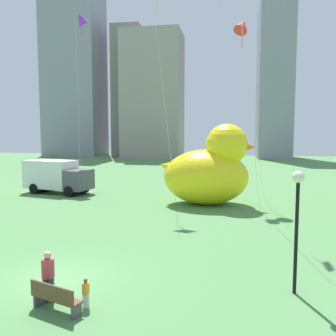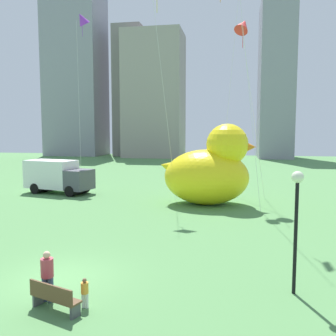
% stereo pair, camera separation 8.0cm
% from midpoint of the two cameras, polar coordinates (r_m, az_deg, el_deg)
% --- Properties ---
extents(ground_plane, '(140.00, 140.00, 0.00)m').
position_cam_midpoint_polar(ground_plane, '(14.75, -16.36, -16.08)').
color(ground_plane, '#50854A').
extents(park_bench, '(1.78, 1.01, 0.90)m').
position_cam_midpoint_polar(park_bench, '(12.22, -17.21, -18.43)').
color(park_bench, brown).
rests_on(park_bench, ground).
extents(person_adult, '(0.40, 0.40, 1.64)m').
position_cam_midpoint_polar(person_adult, '(12.81, -18.13, -15.23)').
color(person_adult, '#38476B').
rests_on(person_adult, ground).
extents(person_child, '(0.23, 0.23, 0.94)m').
position_cam_midpoint_polar(person_child, '(12.23, -12.72, -18.06)').
color(person_child, silver).
rests_on(person_child, ground).
extents(giant_inflatable_duck, '(7.15, 4.59, 5.92)m').
position_cam_midpoint_polar(giant_inflatable_duck, '(27.31, 6.29, -0.36)').
color(giant_inflatable_duck, yellow).
rests_on(giant_inflatable_duck, ground).
extents(lamppost, '(0.39, 0.39, 4.13)m').
position_cam_midpoint_polar(lamppost, '(12.89, 19.10, -5.57)').
color(lamppost, black).
rests_on(lamppost, ground).
extents(box_truck, '(6.29, 3.56, 2.85)m').
position_cam_midpoint_polar(box_truck, '(33.53, -16.80, -1.28)').
color(box_truck, white).
rests_on(box_truck, ground).
extents(city_skyline, '(76.48, 16.68, 34.92)m').
position_cam_midpoint_polar(city_skyline, '(77.30, 2.20, 12.65)').
color(city_skyline, gray).
rests_on(city_skyline, ground).
extents(kite_yellow, '(2.16, 1.63, 16.53)m').
position_cam_midpoint_polar(kite_yellow, '(30.19, -1.76, 24.20)').
color(kite_yellow, silver).
rests_on(kite_yellow, ground).
extents(kite_red, '(2.84, 2.92, 14.37)m').
position_cam_midpoint_polar(kite_red, '(31.52, 11.30, 20.64)').
color(kite_red, silver).
rests_on(kite_red, ground).
extents(kite_purple, '(1.82, 1.87, 17.21)m').
position_cam_midpoint_polar(kite_purple, '(40.50, -13.27, 21.37)').
color(kite_purple, silver).
rests_on(kite_purple, ground).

